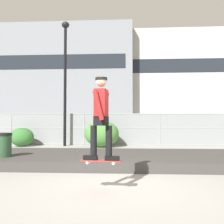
# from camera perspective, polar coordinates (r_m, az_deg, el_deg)

# --- Properties ---
(ground_plane) EXTENTS (120.00, 120.00, 0.00)m
(ground_plane) POSITION_cam_1_polar(r_m,az_deg,el_deg) (5.71, -0.22, -16.18)
(ground_plane) COLOR gray
(gravel_berm) EXTENTS (13.74, 3.72, 0.29)m
(gravel_berm) POSITION_cam_1_polar(r_m,az_deg,el_deg) (8.93, 1.18, -10.09)
(gravel_berm) COLOR #3D3A38
(gravel_berm) RESTS_ON ground_plane
(skateboard) EXTENTS (0.82, 0.30, 0.07)m
(skateboard) POSITION_cam_1_polar(r_m,az_deg,el_deg) (5.24, -2.39, -10.62)
(skateboard) COLOR #B22D2D
(skater) EXTENTS (0.73, 0.60, 1.67)m
(skater) POSITION_cam_1_polar(r_m,az_deg,el_deg) (5.19, -2.37, -0.18)
(skater) COLOR black
(skater) RESTS_ON skateboard
(chain_fence) EXTENTS (21.95, 0.06, 1.85)m
(chain_fence) POSITION_cam_1_polar(r_m,az_deg,el_deg) (15.13, 2.15, -3.79)
(chain_fence) COLOR gray
(chain_fence) RESTS_ON ground_plane
(street_lamp) EXTENTS (0.44, 0.44, 7.10)m
(street_lamp) POSITION_cam_1_polar(r_m,az_deg,el_deg) (15.30, -10.19, 9.30)
(street_lamp) COLOR black
(street_lamp) RESTS_ON ground_plane
(parked_car_near) EXTENTS (4.43, 2.01, 1.66)m
(parked_car_near) POSITION_cam_1_polar(r_m,az_deg,el_deg) (18.99, -3.96, -3.71)
(parked_car_near) COLOR silver
(parked_car_near) RESTS_ON ground_plane
(library_building) EXTENTS (29.73, 11.05, 18.84)m
(library_building) POSITION_cam_1_polar(r_m,az_deg,el_deg) (52.13, -12.28, 6.87)
(library_building) COLOR slate
(library_building) RESTS_ON ground_plane
(office_block) EXTENTS (27.33, 12.32, 18.25)m
(office_block) POSITION_cam_1_polar(r_m,az_deg,el_deg) (54.52, 14.76, 6.18)
(office_block) COLOR #B2AFA8
(office_block) RESTS_ON ground_plane
(shrub_left) EXTENTS (1.33, 1.09, 1.03)m
(shrub_left) POSITION_cam_1_polar(r_m,az_deg,el_deg) (15.39, -19.11, -5.21)
(shrub_left) COLOR #336B2D
(shrub_left) RESTS_ON ground_plane
(shrub_center) EXTENTS (1.85, 1.51, 1.43)m
(shrub_center) POSITION_cam_1_polar(r_m,az_deg,el_deg) (14.11, -2.25, -4.80)
(shrub_center) COLOR #477F38
(shrub_center) RESTS_ON ground_plane
(trash_bin) EXTENTS (0.59, 0.59, 1.03)m
(trash_bin) POSITION_cam_1_polar(r_m,az_deg,el_deg) (8.90, -22.90, -7.53)
(trash_bin) COLOR #2D5133
(trash_bin) RESTS_ON ground_plane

